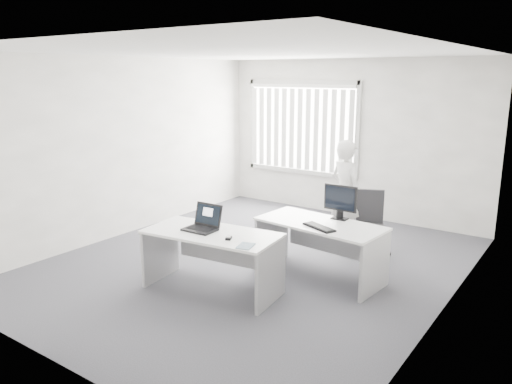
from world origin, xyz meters
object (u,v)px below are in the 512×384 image
Objects in this scene: person at (346,194)px; monitor at (340,202)px; desk_far at (320,238)px; laptop at (200,218)px; desk_near at (212,249)px; office_chair at (369,235)px.

person is 3.61× the size of monitor.
desk_far is 1.35m from person.
desk_far is 1.55m from laptop.
laptop is 0.85× the size of monitor.
desk_near is 2.49m from office_chair.
desk_near reaches higher than desk_far.
person is 2.53m from laptop.
desk_far is 1.79× the size of office_chair.
monitor is at bearing 49.07° from laptop.
person is 1.09m from monitor.
desk_near is at bearing -124.58° from monitor.
desk_near is 4.39× the size of laptop.
office_chair is (0.18, 1.16, -0.24)m from desk_far.
desk_far is at bearing 46.18° from laptop.
monitor is at bearing 133.82° from person.
monitor is (1.14, 1.40, 0.07)m from laptop.
laptop reaches higher than office_chair.
person is (-0.44, 0.13, 0.52)m from office_chair.
desk_near is at bearing -136.87° from office_chair.
laptop is at bearing -174.29° from desk_near.
office_chair is at bearing 86.50° from desk_far.
desk_near is 1.74m from monitor.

